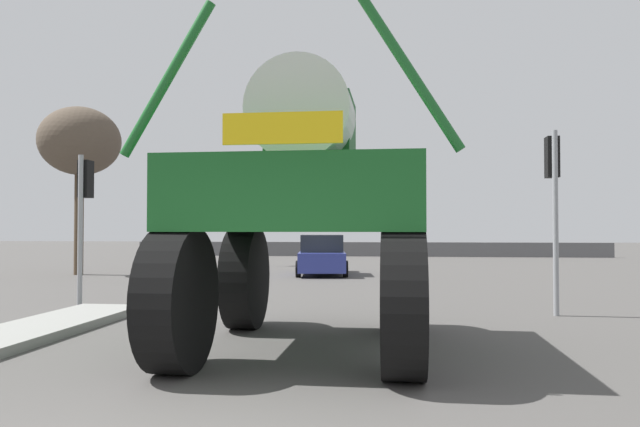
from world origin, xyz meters
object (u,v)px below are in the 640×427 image
Objects in this scene: sedan_ahead at (322,256)px; traffic_signal_near_right at (553,181)px; oversize_sprayer at (308,210)px; bare_tree_left at (80,142)px; traffic_signal_far_left at (246,207)px; traffic_signal_near_left at (84,197)px.

traffic_signal_near_right is at bearing -156.37° from sedan_ahead.
oversize_sprayer is 0.79× the size of bare_tree_left.
traffic_signal_near_right is (4.47, 4.10, 0.71)m from oversize_sprayer.
sedan_ahead is at bearing 6.20° from oversize_sprayer.
oversize_sprayer is at bearing -137.48° from traffic_signal_near_right.
traffic_signal_far_left is 0.59× the size of bare_tree_left.
traffic_signal_far_left is (-4.21, 5.08, 2.06)m from sedan_ahead.
oversize_sprayer is 20.24m from traffic_signal_far_left.
oversize_sprayer is 1.19× the size of sedan_ahead.
traffic_signal_near_left is 0.91× the size of traffic_signal_near_right.
oversize_sprayer is 6.11m from traffic_signal_near_right.
traffic_signal_near_right is 0.98× the size of traffic_signal_far_left.
sedan_ahead is 0.67× the size of bare_tree_left.
traffic_signal_near_right reaches higher than traffic_signal_near_left.
traffic_signal_near_left reaches higher than sedan_ahead.
traffic_signal_near_right is at bearing -47.07° from oversize_sprayer.
sedan_ahead is at bearing 7.19° from bare_tree_left.
bare_tree_left is (-5.03, 9.07, 2.59)m from traffic_signal_near_left.
oversize_sprayer is at bearing -51.06° from bare_tree_left.
oversize_sprayer is at bearing -73.74° from traffic_signal_far_left.
oversize_sprayer is 1.50× the size of traffic_signal_near_left.
bare_tree_left reaches higher than traffic_signal_near_right.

